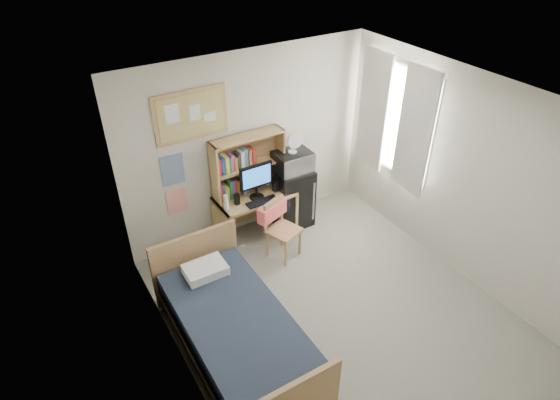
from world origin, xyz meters
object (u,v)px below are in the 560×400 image
speaker_right (275,186)px  microwave (292,162)px  bulletin_board (191,115)px  bed (237,335)px  speaker_left (237,199)px  desk_chair (284,230)px  desk (255,216)px  monitor (256,182)px  desk_fan (293,143)px  mini_fridge (291,197)px

speaker_right → microwave: bearing=9.0°
bulletin_board → microwave: 1.58m
speaker_right → bed: bearing=-132.2°
microwave → speaker_left: bearing=-175.5°
bulletin_board → desk_chair: bulletin_board is taller
speaker_left → microwave: 0.95m
desk → bulletin_board: bearing=156.7°
speaker_left → microwave: (0.91, 0.06, 0.28)m
microwave → desk_chair: bearing=-129.7°
monitor → speaker_right: bearing=-0.0°
speaker_right → speaker_left: bearing=180.0°
speaker_left → desk_fan: size_ratio=0.52×
speaker_left → speaker_right: size_ratio=0.96×
desk → microwave: (0.61, -0.00, 0.70)m
desk → monitor: (0.00, -0.06, 0.60)m
monitor → mini_fridge: bearing=6.4°
desk_fan → mini_fridge: bearing=90.0°
monitor → microwave: monitor is taller
bulletin_board → desk_fan: bulletin_board is taller
bulletin_board → bed: bulletin_board is taller
mini_fridge → monitor: monitor is taller
bulletin_board → desk_fan: 1.44m
desk → desk_chair: (0.11, -0.59, 0.08)m
speaker_right → microwave: microwave is taller
desk → desk_fan: (0.61, -0.00, 0.99)m
mini_fridge → speaker_left: size_ratio=5.81×
desk → mini_fridge: size_ratio=1.22×
desk → speaker_left: (-0.30, -0.06, 0.42)m
monitor → microwave: size_ratio=1.02×
desk_chair → mini_fridge: bearing=30.5°
desk_chair → monitor: bearing=81.9°
bulletin_board → desk: bearing=-22.6°
microwave → desk_fan: desk_fan is taller
mini_fridge → bed: bearing=-135.0°
bed → desk_fan: desk_fan is taller
bulletin_board → speaker_left: bearing=-42.3°
mini_fridge → bed: 2.48m
desk_chair → bed: 1.71m
desk_chair → microwave: (0.50, 0.58, 0.62)m
desk → bed: (-1.17, -1.71, -0.06)m
desk_chair → microwave: bearing=29.5°
desk_chair → speaker_right: (0.19, 0.53, 0.35)m
bed → microwave: 2.58m
desk → speaker_right: size_ratio=6.85×
desk_chair → monitor: monitor is taller
desk_chair → bulletin_board: bearing=112.3°
bulletin_board → mini_fridge: size_ratio=1.05×
mini_fridge → microwave: size_ratio=1.79×
speaker_left → monitor: bearing=-0.0°
desk_chair → speaker_right: 0.66m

